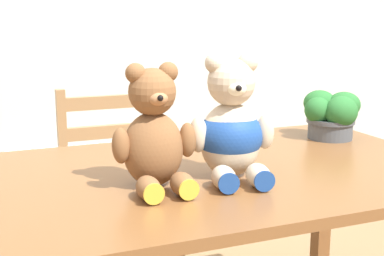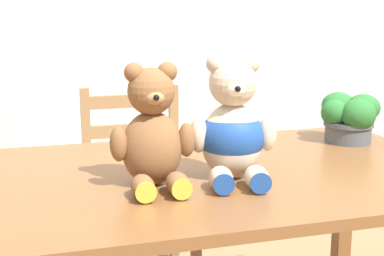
{
  "view_description": "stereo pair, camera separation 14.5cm",
  "coord_description": "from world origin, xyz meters",
  "px_view_note": "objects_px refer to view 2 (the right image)",
  "views": [
    {
      "loc": [
        -0.63,
        -0.95,
        1.22
      ],
      "look_at": [
        -0.1,
        0.37,
        0.91
      ],
      "focal_mm": 50.0,
      "sensor_mm": 36.0,
      "label": 1
    },
    {
      "loc": [
        -0.49,
        -0.99,
        1.22
      ],
      "look_at": [
        -0.1,
        0.37,
        0.91
      ],
      "focal_mm": 50.0,
      "sensor_mm": 36.0,
      "label": 2
    }
  ],
  "objects_px": {
    "wooden_chair_behind": "(137,189)",
    "teddy_bear_right": "(233,130)",
    "teddy_bear_left": "(153,134)",
    "potted_plant": "(349,116)"
  },
  "relations": [
    {
      "from": "teddy_bear_left",
      "to": "potted_plant",
      "type": "bearing_deg",
      "value": -157.94
    },
    {
      "from": "teddy_bear_right",
      "to": "potted_plant",
      "type": "bearing_deg",
      "value": -141.63
    },
    {
      "from": "teddy_bear_right",
      "to": "potted_plant",
      "type": "height_order",
      "value": "teddy_bear_right"
    },
    {
      "from": "wooden_chair_behind",
      "to": "teddy_bear_right",
      "type": "bearing_deg",
      "value": 96.62
    },
    {
      "from": "wooden_chair_behind",
      "to": "potted_plant",
      "type": "height_order",
      "value": "potted_plant"
    },
    {
      "from": "wooden_chair_behind",
      "to": "teddy_bear_left",
      "type": "height_order",
      "value": "teddy_bear_left"
    },
    {
      "from": "potted_plant",
      "to": "teddy_bear_right",
      "type": "bearing_deg",
      "value": -151.96
    },
    {
      "from": "wooden_chair_behind",
      "to": "teddy_bear_right",
      "type": "height_order",
      "value": "teddy_bear_right"
    },
    {
      "from": "wooden_chair_behind",
      "to": "potted_plant",
      "type": "relative_size",
      "value": 3.91
    },
    {
      "from": "teddy_bear_left",
      "to": "wooden_chair_behind",
      "type": "bearing_deg",
      "value": -96.22
    }
  ]
}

